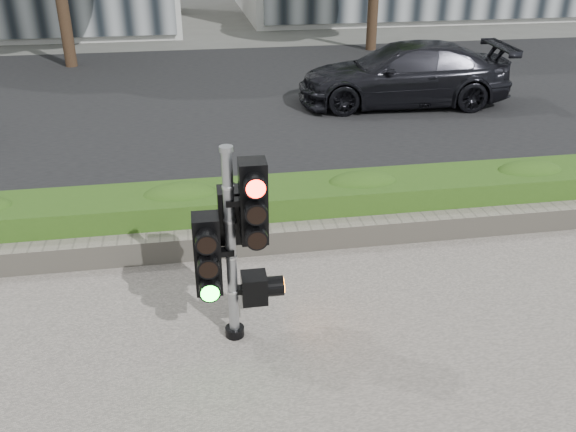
% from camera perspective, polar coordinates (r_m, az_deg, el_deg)
% --- Properties ---
extents(ground, '(120.00, 120.00, 0.00)m').
position_cam_1_polar(ground, '(7.07, 0.52, -10.86)').
color(ground, '#51514C').
rests_on(ground, ground).
extents(road, '(60.00, 13.00, 0.02)m').
position_cam_1_polar(road, '(16.15, -5.78, 10.90)').
color(road, black).
rests_on(road, ground).
extents(curb, '(60.00, 0.25, 0.12)m').
position_cam_1_polar(curb, '(9.71, -2.71, 0.59)').
color(curb, gray).
rests_on(curb, ground).
extents(stone_wall, '(12.00, 0.32, 0.34)m').
position_cam_1_polar(stone_wall, '(8.54, -1.69, -2.15)').
color(stone_wall, gray).
rests_on(stone_wall, sidewalk).
extents(hedge, '(12.00, 1.00, 0.68)m').
position_cam_1_polar(hedge, '(9.04, -2.28, 0.73)').
color(hedge, '#5A8C2B').
rests_on(hedge, sidewalk).
extents(traffic_signal, '(0.78, 0.56, 2.25)m').
position_cam_1_polar(traffic_signal, '(6.37, -5.16, -1.92)').
color(traffic_signal, black).
rests_on(traffic_signal, sidewalk).
extents(car_dark, '(5.28, 2.47, 1.49)m').
position_cam_1_polar(car_dark, '(15.62, 10.71, 12.92)').
color(car_dark, black).
rests_on(car_dark, road).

